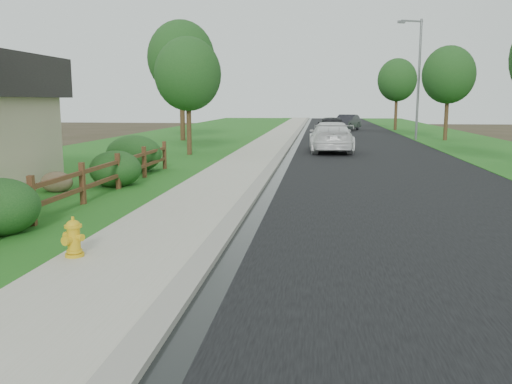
# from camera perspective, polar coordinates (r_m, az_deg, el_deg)

# --- Properties ---
(ground) EXTENTS (120.00, 120.00, 0.00)m
(ground) POSITION_cam_1_polar(r_m,az_deg,el_deg) (6.10, -15.93, -15.92)
(ground) COLOR #332D1B
(road) EXTENTS (8.00, 90.00, 0.02)m
(road) POSITION_cam_1_polar(r_m,az_deg,el_deg) (40.21, 10.12, 5.70)
(road) COLOR black
(road) RESTS_ON ground
(curb) EXTENTS (0.40, 90.00, 0.12)m
(curb) POSITION_cam_1_polar(r_m,az_deg,el_deg) (40.18, 4.10, 5.89)
(curb) COLOR gray
(curb) RESTS_ON ground
(wet_gutter) EXTENTS (0.50, 90.00, 0.00)m
(wet_gutter) POSITION_cam_1_polar(r_m,az_deg,el_deg) (40.17, 4.60, 5.82)
(wet_gutter) COLOR black
(wet_gutter) RESTS_ON road
(sidewalk) EXTENTS (2.20, 90.00, 0.10)m
(sidewalk) POSITION_cam_1_polar(r_m,az_deg,el_deg) (40.26, 2.24, 5.90)
(sidewalk) COLOR #AAA894
(sidewalk) RESTS_ON ground
(grass_strip) EXTENTS (1.60, 90.00, 0.06)m
(grass_strip) POSITION_cam_1_polar(r_m,az_deg,el_deg) (40.45, -0.46, 5.89)
(grass_strip) COLOR #1C621C
(grass_strip) RESTS_ON ground
(lawn_near) EXTENTS (9.00, 90.00, 0.04)m
(lawn_near) POSITION_cam_1_polar(r_m,az_deg,el_deg) (41.42, -7.65, 5.88)
(lawn_near) COLOR #1C621C
(lawn_near) RESTS_ON ground
(verge_far) EXTENTS (6.00, 90.00, 0.04)m
(verge_far) POSITION_cam_1_polar(r_m,az_deg,el_deg) (41.20, 19.78, 5.39)
(verge_far) COLOR #1C621C
(verge_far) RESTS_ON ground
(ranch_fence) EXTENTS (0.12, 16.92, 1.10)m
(ranch_fence) POSITION_cam_1_polar(r_m,az_deg,el_deg) (13.00, -19.97, 0.25)
(ranch_fence) COLOR #4B2919
(ranch_fence) RESTS_ON ground
(fire_hydrant) EXTENTS (0.43, 0.35, 0.66)m
(fire_hydrant) POSITION_cam_1_polar(r_m,az_deg,el_deg) (9.24, -18.66, -4.63)
(fire_hydrant) COLOR yellow
(fire_hydrant) RESTS_ON sidewalk
(white_suv) EXTENTS (2.34, 5.36, 1.53)m
(white_suv) POSITION_cam_1_polar(r_m,az_deg,el_deg) (28.30, 7.88, 5.79)
(white_suv) COLOR white
(white_suv) RESTS_ON road
(dark_car_mid) EXTENTS (2.04, 4.69, 1.57)m
(dark_car_mid) POSITION_cam_1_polar(r_m,az_deg,el_deg) (39.02, 7.91, 6.81)
(dark_car_mid) COLOR black
(dark_car_mid) RESTS_ON road
(dark_car_far) EXTENTS (2.86, 4.51, 1.40)m
(dark_car_far) POSITION_cam_1_polar(r_m,az_deg,el_deg) (49.69, 9.52, 7.23)
(dark_car_far) COLOR black
(dark_car_far) RESTS_ON road
(streetlight) EXTENTS (1.73, 0.88, 7.92)m
(streetlight) POSITION_cam_1_polar(r_m,az_deg,el_deg) (38.27, 16.59, 11.98)
(streetlight) COLOR slate
(streetlight) RESTS_ON ground
(boulder) EXTENTS (0.94, 0.71, 0.61)m
(boulder) POSITION_cam_1_polar(r_m,az_deg,el_deg) (16.45, -20.23, 0.97)
(boulder) COLOR #776444
(boulder) RESTS_ON ground
(shrub_a) EXTENTS (1.75, 1.75, 1.13)m
(shrub_a) POSITION_cam_1_polar(r_m,az_deg,el_deg) (11.57, -25.35, -1.45)
(shrub_a) COLOR #163F16
(shrub_a) RESTS_ON ground
(shrub_c) EXTENTS (2.05, 2.05, 1.12)m
(shrub_c) POSITION_cam_1_polar(r_m,az_deg,el_deg) (16.92, -14.57, 2.34)
(shrub_c) COLOR #163F16
(shrub_c) RESTS_ON ground
(shrub_d) EXTENTS (2.43, 2.43, 1.37)m
(shrub_d) POSITION_cam_1_polar(r_m,az_deg,el_deg) (20.30, -12.73, 3.92)
(shrub_d) COLOR #163F16
(shrub_d) RESTS_ON ground
(tree_near_left) EXTENTS (3.16, 3.16, 5.60)m
(tree_near_left) POSITION_cam_1_polar(r_m,az_deg,el_deg) (26.40, -7.18, 12.20)
(tree_near_left) COLOR #392617
(tree_near_left) RESTS_ON ground
(tree_mid_left) EXTENTS (4.34, 4.34, 7.76)m
(tree_mid_left) POSITION_cam_1_polar(r_m,az_deg,el_deg) (36.34, -7.89, 13.80)
(tree_mid_left) COLOR #392617
(tree_mid_left) RESTS_ON ground
(tree_mid_right) EXTENTS (3.41, 3.41, 6.17)m
(tree_mid_right) POSITION_cam_1_polar(r_m,az_deg,el_deg) (38.19, 19.62, 11.53)
(tree_mid_right) COLOR #392617
(tree_mid_right) RESTS_ON ground
(tree_far_right) EXTENTS (3.46, 3.46, 6.38)m
(tree_far_right) POSITION_cam_1_polar(r_m,az_deg,el_deg) (50.83, 14.64, 11.33)
(tree_far_right) COLOR #392617
(tree_far_right) RESTS_ON ground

